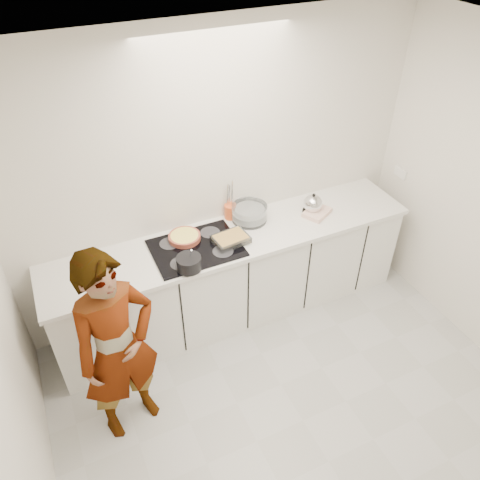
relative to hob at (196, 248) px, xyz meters
name	(u,v)px	position (x,y,z in m)	size (l,w,h in m)	color
floor	(303,421)	(0.35, -1.26, -0.92)	(3.60, 3.20, 0.00)	#BABAB8
ceiling	(353,90)	(0.35, -1.26, 1.68)	(3.60, 3.20, 0.00)	white
wall_back	(218,179)	(0.35, 0.34, 0.38)	(3.60, 0.00, 2.60)	silver
wall_left	(0,417)	(-1.45, -1.26, 0.38)	(0.00, 3.20, 2.60)	silver
base_cabinets	(234,278)	(0.35, 0.02, -0.48)	(3.20, 0.58, 0.87)	white
countertop	(234,238)	(0.35, 0.02, -0.03)	(3.24, 0.64, 0.04)	white
hob	(196,248)	(0.00, 0.00, 0.00)	(0.72, 0.54, 0.01)	black
tart_dish	(185,237)	(-0.05, 0.14, 0.03)	(0.35, 0.35, 0.04)	#A14634
saucepan	(189,263)	(-0.14, -0.22, 0.06)	(0.21, 0.21, 0.18)	black
baking_dish	(231,239)	(0.29, -0.05, 0.04)	(0.31, 0.24, 0.06)	silver
mixing_bowl	(249,214)	(0.57, 0.18, 0.06)	(0.36, 0.36, 0.15)	silver
tea_towel	(317,213)	(1.17, 0.00, 0.01)	(0.25, 0.18, 0.04)	white
kettle	(313,204)	(1.14, 0.05, 0.08)	(0.19, 0.19, 0.20)	black
utensil_crock	(230,211)	(0.44, 0.29, 0.06)	(0.11, 0.11, 0.13)	orange
cook	(118,349)	(-0.82, -0.67, -0.11)	(0.59, 0.39, 1.62)	white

